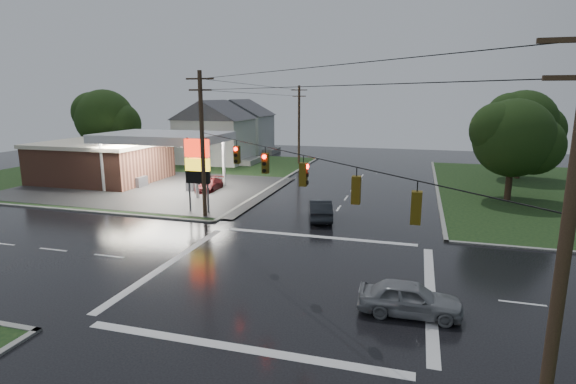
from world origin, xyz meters
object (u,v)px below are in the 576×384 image
(car_crossing, at_px, (410,298))
(tree_ne_near, at_px, (515,138))
(tree_ne_far, at_px, (524,124))
(car_north, at_px, (320,209))
(car_pump, at_px, (209,185))
(utility_pole_se, at_px, (565,247))
(pylon_sign, at_px, (197,163))
(gas_station, at_px, (110,159))
(house_far, at_px, (241,125))
(utility_pole_nw, at_px, (202,143))
(utility_pole_n, at_px, (299,124))
(house_near, at_px, (215,131))
(tree_nw_behind, at_px, (106,119))

(car_crossing, bearing_deg, tree_ne_near, -19.58)
(car_crossing, bearing_deg, tree_ne_far, -18.24)
(car_north, bearing_deg, car_pump, -44.55)
(utility_pole_se, distance_m, tree_ne_near, 31.83)
(utility_pole_se, bearing_deg, car_north, 116.35)
(utility_pole_se, bearing_deg, tree_ne_near, 81.62)
(pylon_sign, xyz_separation_m, tree_ne_far, (27.65, 23.49, 2.17))
(gas_station, distance_m, house_far, 28.61)
(utility_pole_nw, relative_size, utility_pole_se, 1.00)
(tree_ne_near, height_order, car_north, tree_ne_near)
(utility_pole_n, height_order, house_far, utility_pole_n)
(house_near, distance_m, tree_ne_near, 37.80)
(car_pump, bearing_deg, house_far, 104.26)
(pylon_sign, bearing_deg, car_north, 4.70)
(car_pump, bearing_deg, tree_ne_far, 25.24)
(utility_pole_nw, xyz_separation_m, house_far, (-12.45, 38.50, -1.32))
(car_north, bearing_deg, tree_ne_near, -159.62)
(house_near, height_order, tree_ne_near, tree_ne_near)
(house_far, relative_size, tree_ne_near, 1.23)
(gas_station, height_order, utility_pole_n, utility_pole_n)
(utility_pole_nw, xyz_separation_m, car_crossing, (15.57, -12.01, -4.98))
(gas_station, relative_size, tree_ne_far, 2.67)
(utility_pole_se, distance_m, utility_pole_n, 51.16)
(utility_pole_se, height_order, utility_pole_n, utility_pole_se)
(house_far, relative_size, tree_ne_far, 1.13)
(utility_pole_nw, relative_size, tree_nw_behind, 1.10)
(utility_pole_se, relative_size, house_far, 1.00)
(tree_nw_behind, xyz_separation_m, tree_ne_far, (50.99, 4.00, -0.00))
(tree_nw_behind, height_order, car_pump, tree_nw_behind)
(utility_pole_se, xyz_separation_m, tree_ne_near, (4.64, 31.49, -0.16))
(gas_station, xyz_separation_m, house_near, (4.73, 16.30, 1.86))
(utility_pole_n, bearing_deg, tree_ne_near, -34.10)
(tree_nw_behind, distance_m, car_pump, 24.14)
(tree_nw_behind, relative_size, car_crossing, 2.29)
(pylon_sign, bearing_deg, car_crossing, -38.14)
(tree_nw_behind, height_order, car_crossing, tree_nw_behind)
(house_far, xyz_separation_m, tree_nw_behind, (-11.89, -18.01, 1.77))
(car_pump, bearing_deg, house_near, 111.34)
(pylon_sign, xyz_separation_m, car_crossing, (16.57, -13.01, -3.27))
(car_north, bearing_deg, car_crossing, 101.23)
(utility_pole_n, bearing_deg, car_north, -71.95)
(utility_pole_se, distance_m, tree_nw_behind, 58.64)
(utility_pole_se, relative_size, utility_pole_n, 1.05)
(tree_nw_behind, bearing_deg, utility_pole_n, 18.21)
(utility_pole_nw, height_order, car_crossing, utility_pole_nw)
(tree_ne_near, bearing_deg, gas_station, -176.70)
(house_far, xyz_separation_m, car_pump, (8.53, -29.61, -3.81))
(car_crossing, bearing_deg, gas_station, 53.67)
(house_near, bearing_deg, tree_ne_near, -21.76)
(car_north, distance_m, car_crossing, 15.43)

